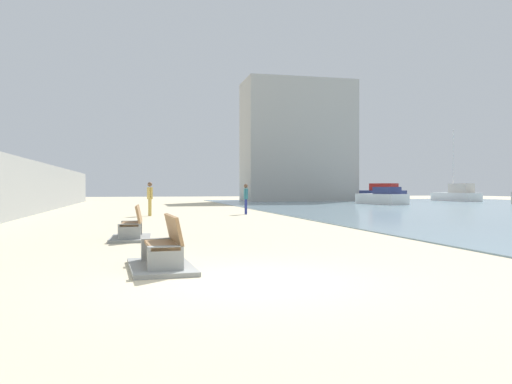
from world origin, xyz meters
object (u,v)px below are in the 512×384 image
boat_distant (378,194)px  boat_nearest (456,194)px  person_standing (246,197)px  person_walking (150,196)px  boat_mid_bay (382,198)px  bench_far (132,231)px  bench_near (162,256)px

boat_distant → boat_nearest: bearing=-8.7°
person_standing → person_walking: bearing=-175.8°
boat_distant → boat_mid_bay: size_ratio=1.07×
person_walking → boat_mid_bay: (20.36, 13.83, -0.43)m
bench_far → bench_near: bearing=-83.8°
boat_distant → boat_nearest: boat_nearest is taller
boat_distant → boat_nearest: (8.74, -1.33, -0.02)m
bench_far → person_standing: 14.01m
bench_near → person_walking: 17.85m
bench_far → boat_distant: 43.71m
bench_far → person_walking: bearing=86.3°
person_standing → bench_near: bearing=-106.6°
person_standing → boat_distant: (19.44, 22.89, -0.21)m
person_standing → boat_nearest: bearing=37.4°
boat_nearest → boat_mid_bay: bearing=-148.1°
bench_near → boat_mid_bay: 37.75m
person_walking → person_standing: person_walking is taller
bench_far → person_standing: person_standing is taller
bench_far → boat_nearest: boat_nearest is taller
bench_near → person_walking: person_walking is taller
boat_distant → bench_near: bearing=-121.2°
bench_near → boat_distant: (24.87, 41.10, 0.55)m
boat_distant → boat_mid_bay: boat_distant is taller
bench_far → boat_mid_bay: size_ratio=0.36×
bench_near → boat_distant: size_ratio=0.34×
person_walking → boat_mid_bay: bearing=34.2°
boat_distant → person_walking: bearing=-136.7°
bench_near → bench_far: bearing=96.2°
boat_mid_bay → boat_distant: bearing=65.5°
bench_far → person_walking: person_walking is taller
bench_near → person_walking: size_ratio=1.22×
bench_near → boat_distant: 48.04m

